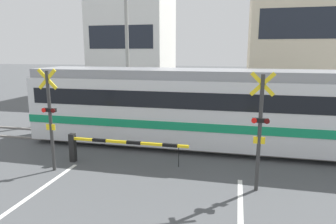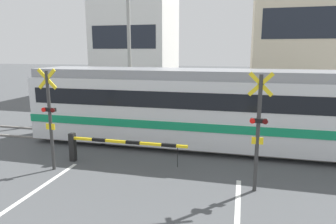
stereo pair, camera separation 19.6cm
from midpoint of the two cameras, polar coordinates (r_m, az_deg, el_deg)
The scene contains 10 objects.
rail_track_near at distance 12.45m, azimuth -0.31°, elevation -6.93°, with size 50.00×0.10×0.08m.
rail_track_far at distance 13.79m, azimuth 1.07°, elevation -5.09°, with size 50.00×0.10×0.08m.
commuter_train at distance 12.43m, azimuth 10.08°, elevation 0.95°, with size 16.35×2.68×3.25m.
crossing_barrier_near at distance 10.93m, azimuth -12.68°, elevation -6.14°, with size 4.38×0.20×1.05m.
crossing_barrier_far at distance 15.61m, azimuth 9.64°, elevation -0.70°, with size 4.38×0.20×1.05m.
crossing_signal_left at distance 10.60m, azimuth -22.04°, elevation -0.65°, with size 0.68×0.15×3.44m.
crossing_signal_right at distance 8.73m, azimuth 16.49°, elevation -2.75°, with size 0.68×0.15×3.44m.
building_left_of_street at distance 28.20m, azimuth -6.77°, elevation 12.79°, with size 6.55×6.38×9.27m.
building_right_of_street at distance 26.91m, azimuth 22.46°, elevation 13.64°, with size 6.77×6.38×10.74m.
utility_pole_streetside at distance 18.99m, azimuth -8.08°, elevation 11.51°, with size 0.22×0.22×8.02m.
Camera 1 is at (2.63, -1.18, 3.98)m, focal length 32.00 mm.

